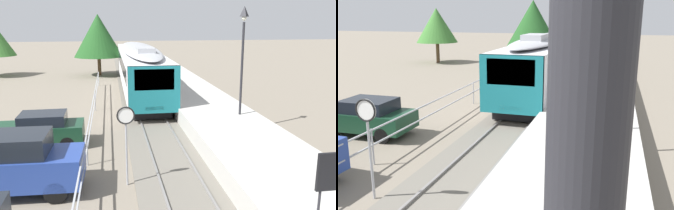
{
  "view_description": "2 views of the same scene",
  "coord_description": "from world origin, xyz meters",
  "views": [
    {
      "loc": [
        -2.3,
        -1.57,
        5.55
      ],
      "look_at": [
        0.4,
        15.04,
        1.6
      ],
      "focal_mm": 38.41,
      "sensor_mm": 36.0,
      "label": 1
    },
    {
      "loc": [
        4.19,
        2.39,
        4.86
      ],
      "look_at": [
        0.4,
        15.04,
        1.6
      ],
      "focal_mm": 38.91,
      "sensor_mm": 36.0,
      "label": 2
    }
  ],
  "objects": [
    {
      "name": "ground_plane",
      "position": [
        -3.0,
        22.0,
        0.0
      ],
      "size": [
        160.0,
        160.0,
        0.0
      ],
      "primitive_type": "plane",
      "color": "slate"
    },
    {
      "name": "track_rails",
      "position": [
        0.0,
        22.0,
        0.03
      ],
      "size": [
        3.2,
        60.0,
        0.14
      ],
      "color": "#6B665B",
      "rests_on": "ground"
    },
    {
      "name": "commuter_train",
      "position": [
        0.0,
        26.49,
        2.15
      ],
      "size": [
        2.82,
        19.13,
        3.74
      ],
      "color": "silver",
      "rests_on": "track_rails"
    },
    {
      "name": "station_platform",
      "position": [
        3.25,
        22.0,
        0.45
      ],
      "size": [
        3.9,
        60.0,
        0.9
      ],
      "primitive_type": "cube",
      "color": "#B7B5AD",
      "rests_on": "ground"
    },
    {
      "name": "platform_lamp_near_end",
      "position": [
        4.16,
        2.9,
        4.62
      ],
      "size": [
        0.34,
        0.34,
        5.35
      ],
      "color": "#232328",
      "rests_on": "station_platform"
    },
    {
      "name": "platform_lamp_mid_platform",
      "position": [
        4.16,
        15.36,
        4.62
      ],
      "size": [
        0.34,
        0.34,
        5.35
      ],
      "color": "#232328",
      "rests_on": "station_platform"
    },
    {
      "name": "speed_limit_sign",
      "position": [
        -1.84,
        9.99,
        2.12
      ],
      "size": [
        0.61,
        0.1,
        2.81
      ],
      "color": "#9EA0A5",
      "rests_on": "ground"
    },
    {
      "name": "carpark_fence",
      "position": [
        -3.3,
        12.0,
        0.91
      ],
      "size": [
        0.06,
        36.06,
        1.25
      ],
      "color": "#9EA0A5",
      "rests_on": "ground"
    },
    {
      "name": "parked_hatchback_dark_green",
      "position": [
        -5.54,
        14.64,
        0.79
      ],
      "size": [
        4.02,
        1.81,
        1.53
      ],
      "color": "#143823",
      "rests_on": "ground"
    },
    {
      "name": "tree_behind_carpark",
      "position": [
        -13.76,
        37.23,
        3.85
      ],
      "size": [
        4.26,
        4.26,
        5.61
      ],
      "color": "brown",
      "rests_on": "ground"
    },
    {
      "name": "tree_behind_station_far",
      "position": [
        -3.36,
        36.29,
        4.09
      ],
      "size": [
        4.98,
        4.98,
        6.25
      ],
      "color": "brown",
      "rests_on": "ground"
    }
  ]
}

